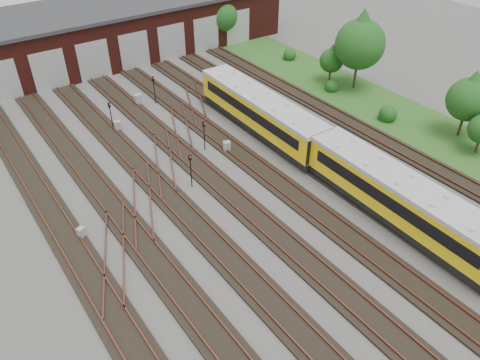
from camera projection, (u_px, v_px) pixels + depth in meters
ground at (311, 235)px, 32.72m from camera, size 120.00×120.00×0.00m
track_network at (303, 230)px, 32.96m from camera, size 30.40×70.00×0.33m
maintenance_shed at (90, 34)px, 57.06m from camera, size 51.00×12.50×6.35m
grass_verge at (381, 108)px, 48.23m from camera, size 8.00×55.00×0.05m
metro_train at (400, 199)px, 32.75m from camera, size 3.29×48.13×3.32m
signal_mast_0 at (191, 167)px, 36.21m from camera, size 0.23×0.22×2.97m
signal_mast_1 at (111, 113)px, 43.55m from camera, size 0.26×0.25×2.85m
signal_mast_2 at (154, 86)px, 48.03m from camera, size 0.26×0.25×2.97m
signal_mast_3 at (204, 132)px, 40.62m from camera, size 0.27×0.25×2.86m
relay_cabinet_0 at (82, 233)px, 32.29m from camera, size 0.65×0.60×0.87m
relay_cabinet_1 at (118, 126)px, 44.20m from camera, size 0.72×0.66×1.00m
relay_cabinet_2 at (227, 147)px, 41.26m from camera, size 0.70×0.63×0.97m
relay_cabinet_3 at (138, 100)px, 48.52m from camera, size 0.69×0.57×1.14m
relay_cabinet_4 at (218, 89)px, 50.53m from camera, size 0.86×0.80×1.14m
tree_0 at (222, 12)px, 60.83m from camera, size 3.98×3.98×6.60m
tree_1 at (332, 58)px, 51.83m from camera, size 2.68×2.68×4.44m
tree_2 at (361, 38)px, 48.81m from camera, size 5.28×5.28×8.74m
tree_4 at (470, 95)px, 41.31m from camera, size 3.91×3.91×6.49m
bush_0 at (388, 112)px, 45.67m from camera, size 1.77×1.77×1.77m
bush_1 at (332, 85)px, 51.14m from camera, size 1.43×1.43×1.43m
bush_2 at (290, 53)px, 58.44m from camera, size 1.62×1.62×1.62m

